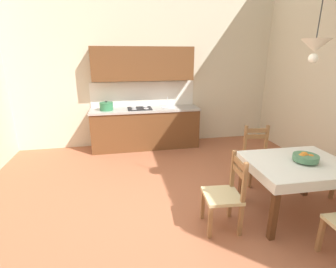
% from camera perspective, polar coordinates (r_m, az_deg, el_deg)
% --- Properties ---
extents(ground_plane, '(6.44, 6.53, 0.10)m').
position_cam_1_polar(ground_plane, '(3.55, 2.41, -18.39)').
color(ground_plane, '#A86042').
extents(wall_back, '(6.44, 0.12, 4.14)m').
position_cam_1_polar(wall_back, '(5.85, -4.71, 17.90)').
color(wall_back, beige).
rests_on(wall_back, ground_plane).
extents(kitchen_cabinetry, '(2.39, 0.63, 2.20)m').
position_cam_1_polar(kitchen_cabinetry, '(5.63, -5.33, 5.43)').
color(kitchen_cabinetry, brown).
rests_on(kitchen_cabinetry, ground_plane).
extents(dining_table, '(1.25, 1.01, 0.75)m').
position_cam_1_polar(dining_table, '(3.60, 27.16, -7.64)').
color(dining_table, '#56331C').
rests_on(dining_table, ground_plane).
extents(dining_chair_tv_side, '(0.46, 0.46, 0.93)m').
position_cam_1_polar(dining_chair_tv_side, '(3.14, 12.92, -13.29)').
color(dining_chair_tv_side, '#D1BC89').
rests_on(dining_chair_tv_side, ground_plane).
extents(dining_chair_kitchen_side, '(0.48, 0.48, 0.93)m').
position_cam_1_polar(dining_chair_kitchen_side, '(4.38, 19.72, -4.80)').
color(dining_chair_kitchen_side, '#D1BC89').
rests_on(dining_chair_kitchen_side, ground_plane).
extents(fruit_bowl, '(0.30, 0.30, 0.12)m').
position_cam_1_polar(fruit_bowl, '(3.56, 28.80, -4.73)').
color(fruit_bowl, '#4C7F5B').
rests_on(fruit_bowl, dining_table).
extents(pendant_lamp, '(0.32, 0.32, 0.80)m').
position_cam_1_polar(pendant_lamp, '(3.41, 30.47, 16.82)').
color(pendant_lamp, black).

